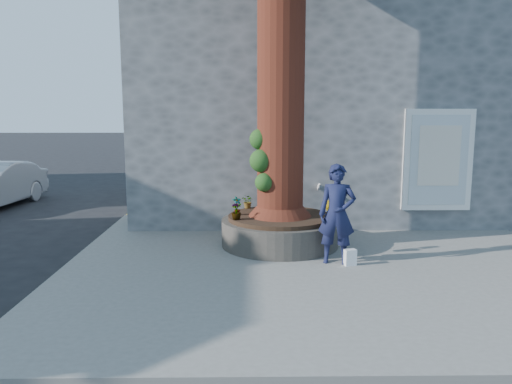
{
  "coord_description": "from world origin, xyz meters",
  "views": [
    {
      "loc": [
        0.19,
        -7.62,
        2.73
      ],
      "look_at": [
        0.32,
        1.61,
        1.25
      ],
      "focal_mm": 35.0,
      "sensor_mm": 36.0,
      "label": 1
    }
  ],
  "objects": [
    {
      "name": "plant_b",
      "position": [
        1.65,
        1.23,
        0.93
      ],
      "size": [
        0.31,
        0.32,
        0.43
      ],
      "primitive_type": "imported",
      "rotation": [
        0.0,
        0.0,
        2.07
      ],
      "color": "gray",
      "rests_on": "planter"
    },
    {
      "name": "stone_shop",
      "position": [
        2.5,
        7.2,
        3.16
      ],
      "size": [
        10.3,
        8.3,
        6.3
      ],
      "color": "#525558",
      "rests_on": "ground"
    },
    {
      "name": "pavement",
      "position": [
        1.5,
        1.0,
        0.06
      ],
      "size": [
        9.0,
        8.0,
        0.12
      ],
      "primitive_type": "cube",
      "color": "slate",
      "rests_on": "ground"
    },
    {
      "name": "shopping_bag",
      "position": [
        1.93,
        0.65,
        0.26
      ],
      "size": [
        0.22,
        0.17,
        0.28
      ],
      "primitive_type": "cube",
      "rotation": [
        0.0,
        0.0,
        0.25
      ],
      "color": "white",
      "rests_on": "pavement"
    },
    {
      "name": "plant_d",
      "position": [
        0.17,
        2.75,
        0.86
      ],
      "size": [
        0.35,
        0.35,
        0.29
      ],
      "primitive_type": "imported",
      "rotation": [
        0.0,
        0.0,
        5.51
      ],
      "color": "gray",
      "rests_on": "planter"
    },
    {
      "name": "woman",
      "position": [
        1.44,
        3.36,
        1.05
      ],
      "size": [
        1.13,
        1.14,
        1.85
      ],
      "primitive_type": "imported",
      "rotation": [
        0.0,
        0.0,
        -0.82
      ],
      "color": "beige",
      "rests_on": "pavement"
    },
    {
      "name": "plant_c",
      "position": [
        -0.05,
        1.62,
        0.88
      ],
      "size": [
        0.18,
        0.18,
        0.32
      ],
      "primitive_type": "imported",
      "rotation": [
        0.0,
        0.0,
        3.16
      ],
      "color": "gray",
      "rests_on": "planter"
    },
    {
      "name": "man",
      "position": [
        1.71,
        0.81,
        0.99
      ],
      "size": [
        0.7,
        0.53,
        1.74
      ],
      "primitive_type": "imported",
      "rotation": [
        0.0,
        0.0,
        -0.2
      ],
      "color": "#141837",
      "rests_on": "pavement"
    },
    {
      "name": "plant_a",
      "position": [
        -0.05,
        2.05,
        0.9
      ],
      "size": [
        0.23,
        0.21,
        0.37
      ],
      "primitive_type": "imported",
      "rotation": [
        0.0,
        0.0,
        0.53
      ],
      "color": "gray",
      "rests_on": "planter"
    },
    {
      "name": "planter",
      "position": [
        0.8,
        2.0,
        0.41
      ],
      "size": [
        2.3,
        2.3,
        0.6
      ],
      "color": "black",
      "rests_on": "pavement"
    },
    {
      "name": "ground",
      "position": [
        0.0,
        0.0,
        0.0
      ],
      "size": [
        120.0,
        120.0,
        0.0
      ],
      "primitive_type": "plane",
      "color": "black",
      "rests_on": "ground"
    },
    {
      "name": "yellow_line",
      "position": [
        -3.05,
        1.0,
        0.0
      ],
      "size": [
        0.1,
        30.0,
        0.01
      ],
      "primitive_type": "cube",
      "color": "yellow",
      "rests_on": "ground"
    }
  ]
}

